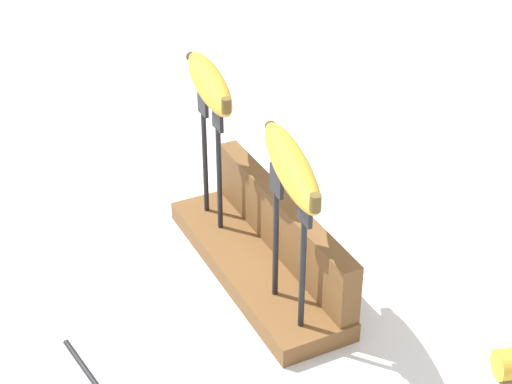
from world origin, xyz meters
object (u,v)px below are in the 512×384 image
at_px(fork_stand_left, 211,148).
at_px(banana_raised_right, 291,165).
at_px(fork_stand_right, 289,235).
at_px(banana_raised_left, 209,83).

bearing_deg(fork_stand_left, banana_raised_right, 0.00).
height_order(fork_stand_right, banana_raised_left, banana_raised_left).
relative_size(banana_raised_left, banana_raised_right, 0.98).
bearing_deg(banana_raised_left, fork_stand_left, -10.37).
xyz_separation_m(fork_stand_left, banana_raised_right, (0.22, 0.00, 0.09)).
distance_m(fork_stand_left, banana_raised_right, 0.23).
height_order(fork_stand_left, banana_raised_right, banana_raised_right).
bearing_deg(banana_raised_right, fork_stand_left, -180.00).
xyz_separation_m(fork_stand_right, banana_raised_right, (-0.00, 0.00, 0.09)).
bearing_deg(banana_raised_right, fork_stand_right, -13.57).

